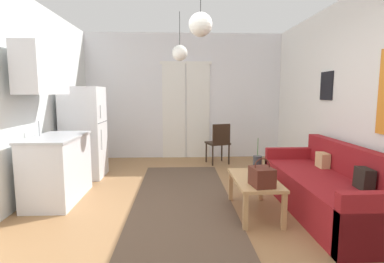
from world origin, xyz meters
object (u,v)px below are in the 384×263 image
refrigerator (84,132)px  pendant_lamp_far (180,53)px  handbag (262,177)px  coffee_table (255,183)px  bamboo_vase (257,166)px  accent_chair (219,141)px  couch (331,191)px  pendant_lamp_near (201,25)px

refrigerator → pendant_lamp_far: (1.65, -0.17, 1.32)m
refrigerator → handbag: bearing=-38.9°
refrigerator → pendant_lamp_far: size_ratio=2.00×
coffee_table → bamboo_vase: (0.05, 0.07, 0.19)m
bamboo_vase → refrigerator: size_ratio=0.31×
handbag → accent_chair: 2.87m
coffee_table → couch: bearing=-0.8°
coffee_table → pendant_lamp_near: bearing=-177.5°
couch → handbag: size_ratio=7.01×
couch → coffee_table: couch is taller
refrigerator → pendant_lamp_near: (1.87, -1.76, 1.42)m
coffee_table → accent_chair: bearing=91.9°
pendant_lamp_near → refrigerator: bearing=136.8°
refrigerator → pendant_lamp_near: size_ratio=2.28×
couch → coffee_table: 0.94m
coffee_table → pendant_lamp_far: size_ratio=1.25×
coffee_table → refrigerator: 3.09m
handbag → accent_chair: bearing=91.7°
refrigerator → pendant_lamp_far: 2.12m
bamboo_vase → pendant_lamp_far: pendant_lamp_far is taller
couch → bamboo_vase: bearing=174.8°
couch → accent_chair: bearing=111.7°
couch → coffee_table: bearing=179.2°
pendant_lamp_far → couch: bearing=-40.8°
couch → refrigerator: refrigerator is taller
handbag → couch: bearing=17.6°
accent_chair → pendant_lamp_near: pendant_lamp_near is taller
accent_chair → couch: bearing=94.6°
handbag → pendant_lamp_near: 1.80m
coffee_table → bamboo_vase: bearing=55.8°
coffee_table → bamboo_vase: size_ratio=2.05×
coffee_table → bamboo_vase: bamboo_vase is taller
accent_chair → pendant_lamp_near: bearing=60.5°
bamboo_vase → refrigerator: refrigerator is taller
refrigerator → accent_chair: refrigerator is taller
pendant_lamp_far → pendant_lamp_near: bearing=-82.0°
handbag → refrigerator: refrigerator is taller
bamboo_vase → pendant_lamp_near: pendant_lamp_near is taller
coffee_table → accent_chair: 2.56m
pendant_lamp_near → pendant_lamp_far: bearing=98.0°
accent_chair → pendant_lamp_near: (-0.57, -2.58, 1.73)m
accent_chair → pendant_lamp_near: size_ratio=1.22×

